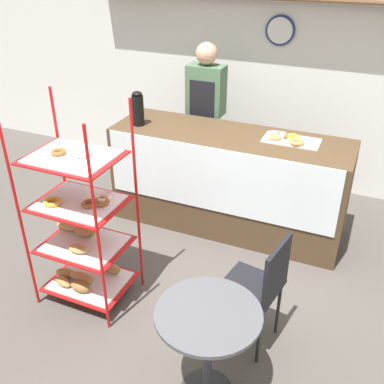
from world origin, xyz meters
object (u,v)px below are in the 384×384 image
Objects in this scene: person_worker at (206,114)px; coffee_carafe at (138,109)px; cafe_table at (208,335)px; pastry_rack at (82,229)px; donut_tray_counter at (287,138)px; cafe_chair at (262,283)px.

person_worker is 0.84m from coffee_carafe.
cafe_table is at bearing -51.31° from coffee_carafe.
pastry_rack is 2.05m from person_worker.
cafe_table is at bearing -88.86° from donut_tray_counter.
coffee_carafe reaches higher than cafe_chair.
person_worker is at bearing -138.62° from cafe_chair.
person_worker is at bearing 84.04° from pastry_rack.
cafe_chair is at bearing 71.73° from cafe_table.
donut_tray_counter is (-0.04, 2.01, 0.48)m from cafe_table.
coffee_carafe is at bearing -121.54° from person_worker.
pastry_rack is 4.91× the size of coffee_carafe.
person_worker is 1.86× the size of cafe_chair.
person_worker is at bearing 112.27° from cafe_table.
donut_tray_counter is (-0.22, 1.46, 0.45)m from cafe_chair.
pastry_rack is at bearing -95.96° from person_worker.
person_worker is 2.37× the size of cafe_table.
cafe_table is (1.03, -2.51, -0.40)m from person_worker.
coffee_carafe is 1.44m from donut_tray_counter.
coffee_carafe is 0.66× the size of donut_tray_counter.
pastry_rack reaches higher than coffee_carafe.
cafe_chair is (0.18, 0.54, 0.03)m from cafe_table.
pastry_rack reaches higher than donut_tray_counter.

